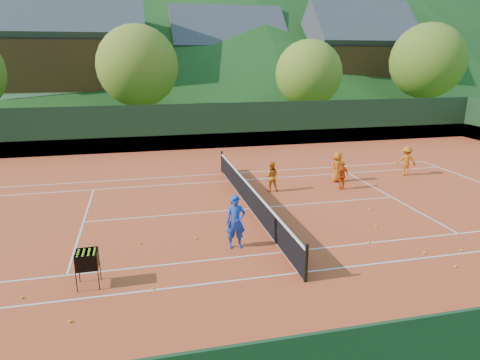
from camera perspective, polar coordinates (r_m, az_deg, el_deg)
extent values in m
plane|color=#32551A|center=(17.31, 1.37, -3.89)|extent=(400.00, 400.00, 0.00)
cube|color=#C2401F|center=(17.31, 1.37, -3.86)|extent=(40.00, 24.00, 0.02)
imported|color=#1C41B9|center=(13.59, -0.60, -5.62)|extent=(0.66, 0.45, 1.75)
imported|color=orange|center=(19.40, 4.19, 0.48)|extent=(0.77, 0.66, 1.37)
imported|color=#E45814|center=(20.20, 13.44, 0.61)|extent=(0.83, 0.56, 1.31)
imported|color=#D06312|center=(21.33, 12.82, 1.70)|extent=(0.79, 0.59, 1.48)
imported|color=#CD6212|center=(23.54, 21.28, 2.39)|extent=(1.11, 0.87, 1.51)
sphere|color=#B2DB24|center=(12.53, -27.07, -13.77)|extent=(0.07, 0.07, 0.07)
sphere|color=#B2DB24|center=(10.38, 16.91, -19.15)|extent=(0.07, 0.07, 0.07)
sphere|color=#B2DB24|center=(11.11, -21.70, -17.09)|extent=(0.07, 0.07, 0.07)
sphere|color=#B2DB24|center=(16.22, 17.72, -5.91)|extent=(0.07, 0.07, 0.07)
sphere|color=#B2DB24|center=(14.57, -5.83, -7.74)|extent=(0.07, 0.07, 0.07)
sphere|color=#B2DB24|center=(15.34, 27.38, -8.32)|extent=(0.07, 0.07, 0.07)
sphere|color=#B2DB24|center=(10.60, 21.32, -18.78)|extent=(0.07, 0.07, 0.07)
sphere|color=#B2DB24|center=(14.65, 23.36, -8.93)|extent=(0.07, 0.07, 0.07)
sphere|color=#B2DB24|center=(14.17, 26.82, -10.24)|extent=(0.07, 0.07, 0.07)
sphere|color=#B2DB24|center=(11.83, -11.58, -14.01)|extent=(0.07, 0.07, 0.07)
sphere|color=#B2DB24|center=(14.82, 16.80, -7.96)|extent=(0.07, 0.07, 0.07)
sphere|color=#B2DB24|center=(17.89, 16.87, -3.76)|extent=(0.07, 0.07, 0.07)
sphere|color=#B2DB24|center=(16.02, 7.49, -5.53)|extent=(0.07, 0.07, 0.07)
sphere|color=#B2DB24|center=(14.51, -13.16, -8.20)|extent=(0.07, 0.07, 0.07)
cube|color=white|center=(12.53, 7.84, -12.16)|extent=(23.77, 0.06, 0.00)
cube|color=white|center=(22.41, -2.16, 0.85)|extent=(23.77, 0.06, 0.00)
cube|color=white|center=(13.67, 5.77, -9.55)|extent=(23.77, 0.06, 0.00)
cube|color=white|center=(21.12, -1.44, -0.11)|extent=(23.77, 0.06, 0.00)
cube|color=white|center=(16.96, -20.15, -5.29)|extent=(0.06, 8.23, 0.00)
cube|color=white|center=(19.83, 19.58, -2.15)|extent=(0.06, 8.23, 0.00)
cube|color=silver|center=(17.31, 1.37, -3.82)|extent=(12.80, 0.06, 0.00)
cube|color=white|center=(17.31, 1.37, -3.82)|extent=(0.06, 10.97, 0.00)
cube|color=black|center=(17.16, 1.38, -2.42)|extent=(0.03, 11.97, 0.90)
cube|color=white|center=(17.01, 1.39, -0.92)|extent=(0.05, 11.97, 0.06)
cylinder|color=black|center=(11.87, 8.82, -10.93)|extent=(0.10, 0.10, 1.10)
cylinder|color=black|center=(22.75, -2.42, 2.50)|extent=(0.10, 0.10, 1.10)
cube|color=black|center=(28.38, -4.77, 7.15)|extent=(40.00, 0.05, 3.00)
cube|color=#1A5B25|center=(28.55, -4.72, 5.17)|extent=(40.40, 0.05, 1.00)
cylinder|color=black|center=(12.14, -20.96, -12.68)|extent=(0.02, 0.02, 0.55)
cylinder|color=black|center=(12.07, -18.32, -12.59)|extent=(0.02, 0.02, 0.55)
cylinder|color=black|center=(12.63, -20.65, -11.50)|extent=(0.02, 0.02, 0.55)
cylinder|color=black|center=(12.56, -18.12, -11.40)|extent=(0.02, 0.02, 0.55)
cube|color=black|center=(12.22, -19.63, -10.89)|extent=(0.55, 0.55, 0.02)
cube|color=black|center=(11.88, -19.87, -10.52)|extent=(0.55, 0.02, 0.45)
cube|color=black|center=(12.37, -19.61, -9.39)|extent=(0.55, 0.02, 0.45)
cube|color=black|center=(12.17, -21.04, -10.00)|extent=(0.02, 0.55, 0.45)
cube|color=black|center=(12.09, -18.43, -9.89)|extent=(0.02, 0.55, 0.45)
sphere|color=#CCE526|center=(11.89, -20.92, -9.58)|extent=(0.07, 0.07, 0.07)
sphere|color=#CCE526|center=(12.01, -20.84, -9.30)|extent=(0.07, 0.07, 0.07)
sphere|color=#CCE526|center=(12.14, -20.76, -9.03)|extent=(0.07, 0.07, 0.07)
sphere|color=#CCE526|center=(12.26, -20.68, -8.76)|extent=(0.07, 0.07, 0.07)
sphere|color=#CCE526|center=(11.87, -20.25, -9.55)|extent=(0.07, 0.07, 0.07)
sphere|color=#CCE526|center=(11.99, -20.18, -9.28)|extent=(0.07, 0.07, 0.07)
sphere|color=#CCE526|center=(12.12, -20.11, -9.00)|extent=(0.07, 0.07, 0.07)
sphere|color=#CCE526|center=(12.24, -20.04, -8.74)|extent=(0.07, 0.07, 0.07)
sphere|color=#CCE526|center=(11.85, -19.59, -9.53)|extent=(0.07, 0.07, 0.07)
sphere|color=#CCE526|center=(11.98, -19.53, -9.25)|extent=(0.07, 0.07, 0.07)
sphere|color=#CCE526|center=(12.10, -19.46, -8.98)|extent=(0.07, 0.07, 0.07)
sphere|color=#CCE526|center=(12.22, -19.40, -8.71)|extent=(0.07, 0.07, 0.07)
sphere|color=#CCE526|center=(11.84, -18.93, -9.50)|extent=(0.07, 0.07, 0.07)
sphere|color=#CCE526|center=(11.96, -18.87, -9.22)|extent=(0.07, 0.07, 0.07)
sphere|color=#CCE526|center=(12.08, -18.81, -8.95)|extent=(0.07, 0.07, 0.07)
sphere|color=#CCE526|center=(12.21, -18.76, -8.68)|extent=(0.07, 0.07, 0.07)
cube|color=beige|center=(46.32, -20.78, 9.56)|extent=(12.00, 9.00, 2.88)
cube|color=#3C2110|center=(46.11, -21.24, 14.09)|extent=(12.24, 9.18, 4.48)
cube|color=#3E3E46|center=(46.15, -21.62, 17.60)|extent=(13.80, 9.93, 9.93)
cube|color=beige|center=(50.97, -1.77, 10.89)|extent=(11.00, 8.00, 2.52)
cube|color=#351B0E|center=(50.77, -1.81, 14.51)|extent=(11.22, 8.16, 3.92)
cube|color=#3C3B43|center=(50.76, -1.83, 17.40)|extent=(12.65, 8.82, 8.82)
cube|color=beige|center=(51.91, 14.75, 10.57)|extent=(10.00, 8.00, 2.70)
cube|color=#36200E|center=(51.72, 15.03, 14.37)|extent=(10.20, 8.16, 4.20)
cube|color=#3B3C43|center=(51.73, 15.26, 17.35)|extent=(11.50, 8.82, 8.82)
cylinder|color=#402A19|center=(36.01, -13.10, 8.57)|extent=(0.36, 0.36, 2.88)
sphere|color=#55771F|center=(35.74, -13.49, 14.55)|extent=(6.40, 6.40, 6.40)
cylinder|color=#422C1A|center=(37.79, 8.91, 8.86)|extent=(0.36, 0.36, 2.52)
sphere|color=#50771F|center=(37.52, 9.14, 13.85)|extent=(5.60, 5.60, 5.60)
cylinder|color=#42291A|center=(44.49, 23.11, 9.20)|extent=(0.36, 0.36, 3.06)
sphere|color=#416A1C|center=(44.27, 23.69, 14.32)|extent=(6.80, 6.80, 6.80)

